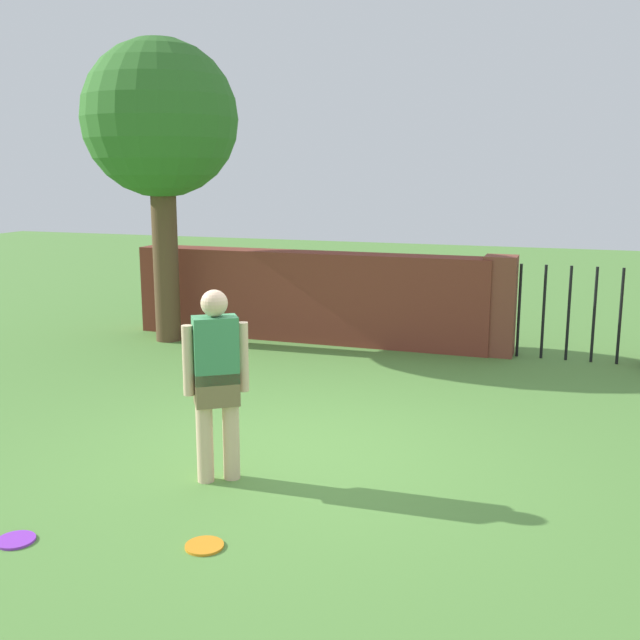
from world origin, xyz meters
The scene contains 7 objects.
ground_plane centered at (0.00, 0.00, 0.00)m, with size 40.00×40.00×0.00m, color #568C3D.
brick_wall centered at (-1.50, 4.52, 0.68)m, with size 5.49×0.50×1.35m, color brown.
tree centered at (-3.51, 3.82, 3.23)m, with size 2.26×2.26×4.42m.
person centered at (-0.40, -0.69, 0.90)m, with size 0.46×0.39×1.62m.
fence_gate centered at (2.43, 4.52, 0.70)m, with size 2.61×0.44×1.40m.
frisbee_orange centered at (0.03, -1.77, 0.01)m, with size 0.27×0.27×0.02m, color orange.
frisbee_purple centered at (-1.26, -2.13, 0.01)m, with size 0.27×0.27×0.02m, color purple.
Camera 1 is at (2.35, -6.03, 2.57)m, focal length 42.22 mm.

